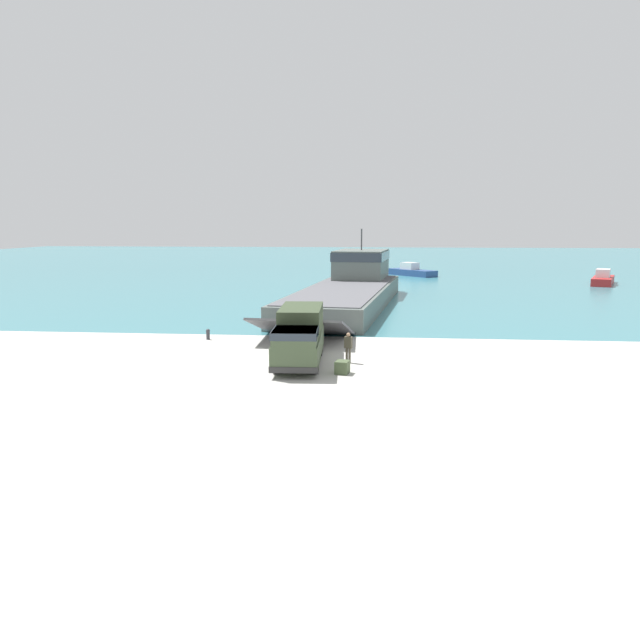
# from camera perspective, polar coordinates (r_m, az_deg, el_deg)

# --- Properties ---
(ground_plane) EXTENTS (240.00, 240.00, 0.00)m
(ground_plane) POSITION_cam_1_polar(r_m,az_deg,el_deg) (40.09, -0.55, -2.73)
(ground_plane) COLOR #B7B5AD
(water_surface) EXTENTS (240.00, 180.00, 0.01)m
(water_surface) POSITION_cam_1_polar(r_m,az_deg,el_deg) (134.24, 3.70, 5.30)
(water_surface) COLOR teal
(water_surface) RESTS_ON ground_plane
(landing_craft) EXTENTS (11.11, 37.50, 7.51)m
(landing_craft) POSITION_cam_1_polar(r_m,az_deg,el_deg) (63.85, 2.83, 3.16)
(landing_craft) COLOR #56605B
(landing_craft) RESTS_ON ground_plane
(military_truck) EXTENTS (2.91, 8.32, 3.12)m
(military_truck) POSITION_cam_1_polar(r_m,az_deg,el_deg) (36.13, -1.89, -1.43)
(military_truck) COLOR #3D4C33
(military_truck) RESTS_ON ground_plane
(soldier_on_ramp) EXTENTS (0.50, 0.38, 1.77)m
(soldier_on_ramp) POSITION_cam_1_polar(r_m,az_deg,el_deg) (36.22, 2.60, -2.32)
(soldier_on_ramp) COLOR #4C4738
(soldier_on_ramp) RESTS_ON ground_plane
(moored_boat_a) EXTENTS (7.54, 8.15, 2.05)m
(moored_boat_a) POSITION_cam_1_polar(r_m,az_deg,el_deg) (99.52, 8.40, 4.42)
(moored_boat_a) COLOR navy
(moored_boat_a) RESTS_ON ground_plane
(moored_boat_b) EXTENTS (5.54, 9.03, 2.10)m
(moored_boat_b) POSITION_cam_1_polar(r_m,az_deg,el_deg) (92.19, 24.45, 3.42)
(moored_boat_b) COLOR #B22323
(moored_boat_b) RESTS_ON ground_plane
(mooring_bollard) EXTENTS (0.29, 0.29, 0.76)m
(mooring_bollard) POSITION_cam_1_polar(r_m,az_deg,el_deg) (44.24, -10.21, -1.24)
(mooring_bollard) COLOR #333338
(mooring_bollard) RESTS_ON ground_plane
(cargo_crate) EXTENTS (0.83, 0.94, 0.69)m
(cargo_crate) POSITION_cam_1_polar(r_m,az_deg,el_deg) (33.70, 2.05, -4.34)
(cargo_crate) COLOR #475638
(cargo_crate) RESTS_ON ground_plane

